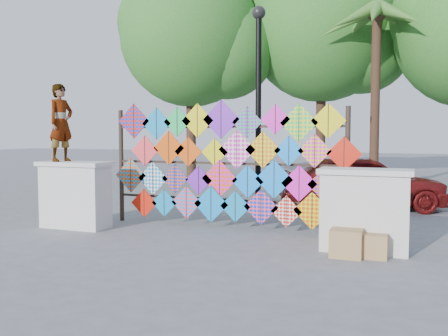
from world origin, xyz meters
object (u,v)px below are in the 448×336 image
Objects in this scene: sedan at (361,182)px; lamppost at (258,92)px; kite_rack at (227,165)px; vendor_woman at (61,123)px.

sedan is 0.87× the size of lamppost.
sedan is at bearing 58.02° from kite_rack.
sedan is at bearing -40.50° from vendor_woman.
sedan is (5.22, 4.34, -1.36)m from vendor_woman.
kite_rack reaches higher than sedan.
vendor_woman is at bearing 109.64° from sedan.
lamppost is (0.22, 1.28, 1.46)m from kite_rack.
lamppost is at bearing 80.21° from kite_rack.
vendor_woman is 6.92m from sedan.
kite_rack is at bearing -99.79° from lamppost.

